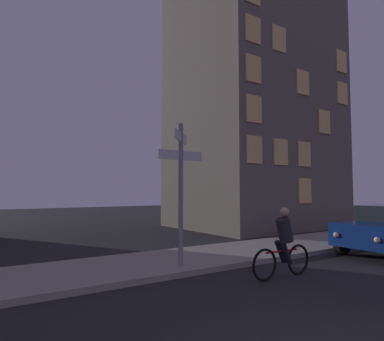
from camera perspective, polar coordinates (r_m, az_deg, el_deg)
sidewalk_kerb at (r=8.96m, az=-11.66°, el=-15.79°), size 40.00×2.86×0.14m
signpost at (r=8.58m, az=-1.89°, el=-1.80°), size 1.27×0.90×3.58m
cyclist at (r=8.29m, az=15.13°, el=-11.99°), size 1.82×0.33×1.61m
building_right_block at (r=20.10m, az=10.34°, el=10.52°), size 8.34×6.87×13.65m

